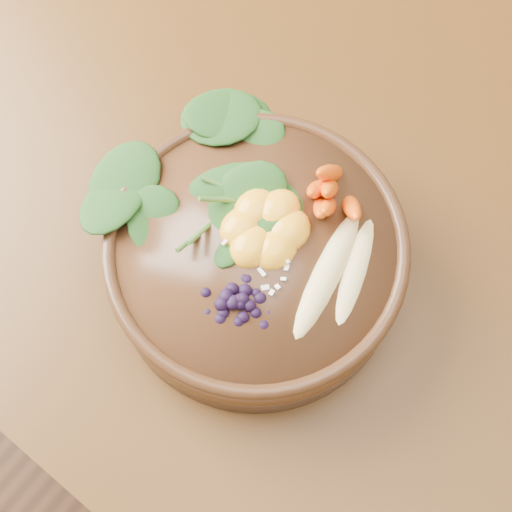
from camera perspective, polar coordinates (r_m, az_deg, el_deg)
ground at (r=1.51m, az=11.68°, el=-12.23°), size 4.00×4.00×0.00m
dining_table at (r=0.89m, az=19.67°, el=-4.77°), size 1.60×0.90×0.75m
stoneware_bowl at (r=0.72m, az=0.00°, el=-0.30°), size 0.37×0.37×0.08m
kale_heap at (r=0.70m, az=-1.61°, el=7.29°), size 0.23×0.22×0.05m
carrot_cluster at (r=0.68m, az=6.79°, el=6.50°), size 0.08×0.08×0.08m
banana_halves at (r=0.67m, az=6.96°, el=-0.85°), size 0.09×0.17×0.03m
mandarin_cluster at (r=0.68m, az=0.75°, el=2.75°), size 0.11×0.11×0.03m
blueberry_pile at (r=0.64m, az=-1.81°, el=-3.11°), size 0.16×0.14×0.04m
coconut_flakes at (r=0.67m, az=-0.50°, el=-0.47°), size 0.11×0.09×0.01m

